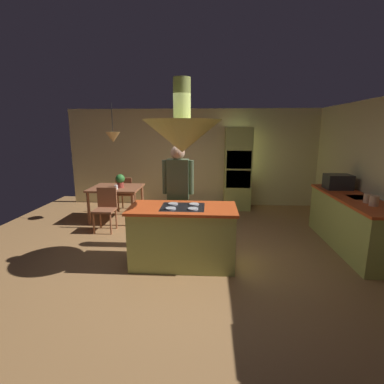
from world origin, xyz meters
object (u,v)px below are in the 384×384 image
object	(u,v)px
cup_on_table	(116,187)
canister_flour	(374,201)
oven_tower	(238,169)
chair_facing_island	(106,206)
chair_by_back_wall	(126,192)
kitchen_island	(183,236)
potted_plant_on_table	(120,180)
canister_sugar	(367,198)
dining_table	(116,191)
person_at_island	(178,190)
microwave_on_counter	(338,182)

from	to	relation	value
cup_on_table	canister_flour	bearing A→B (deg)	-20.08
cup_on_table	oven_tower	bearing A→B (deg)	26.86
chair_facing_island	chair_by_back_wall	world-z (taller)	same
kitchen_island	canister_flour	distance (m)	2.90
potted_plant_on_table	cup_on_table	bearing A→B (deg)	-103.16
canister_sugar	dining_table	bearing A→B (deg)	159.64
person_at_island	canister_sugar	distance (m)	2.99
chair_facing_island	canister_sugar	xyz separation A→B (m)	(4.54, -0.99, 0.47)
canister_flour	cup_on_table	bearing A→B (deg)	159.92
canister_sugar	canister_flour	bearing A→B (deg)	-90.00
dining_table	chair_by_back_wall	world-z (taller)	chair_by_back_wall
person_at_island	chair_facing_island	size ratio (longest dim) A/B	2.03
potted_plant_on_table	canister_sugar	size ratio (longest dim) A/B	2.03
kitchen_island	potted_plant_on_table	size ratio (longest dim) A/B	5.28
cup_on_table	dining_table	bearing A→B (deg)	109.01
chair_facing_island	cup_on_table	world-z (taller)	chair_facing_island
potted_plant_on_table	cup_on_table	distance (m)	0.22
kitchen_island	dining_table	distance (m)	2.71
chair_by_back_wall	canister_flour	size ratio (longest dim) A/B	5.54
chair_by_back_wall	dining_table	bearing A→B (deg)	90.00
chair_facing_island	cup_on_table	xyz separation A→B (m)	(0.08, 0.46, 0.30)
microwave_on_counter	canister_flour	bearing A→B (deg)	-90.00
dining_table	canister_flour	size ratio (longest dim) A/B	6.95
oven_tower	canister_sugar	xyz separation A→B (m)	(1.74, -2.83, -0.06)
potted_plant_on_table	cup_on_table	size ratio (longest dim) A/B	3.33
chair_facing_island	canister_flour	xyz separation A→B (m)	(4.54, -1.17, 0.48)
oven_tower	chair_by_back_wall	distance (m)	2.89
chair_by_back_wall	cup_on_table	distance (m)	0.98
oven_tower	potted_plant_on_table	xyz separation A→B (m)	(-2.68, -1.20, -0.11)
oven_tower	potted_plant_on_table	bearing A→B (deg)	-155.86
kitchen_island	canister_sugar	bearing A→B (deg)	8.32
dining_table	canister_sugar	size ratio (longest dim) A/B	7.40
potted_plant_on_table	oven_tower	bearing A→B (deg)	24.14
microwave_on_counter	chair_facing_island	bearing A→B (deg)	-179.15
person_at_island	canister_sugar	bearing A→B (deg)	-4.77
person_at_island	cup_on_table	distance (m)	1.92
canister_flour	kitchen_island	bearing A→B (deg)	-175.26
oven_tower	microwave_on_counter	xyz separation A→B (m)	(1.74, -1.77, 0.01)
person_at_island	potted_plant_on_table	bearing A→B (deg)	136.20
canister_sugar	potted_plant_on_table	bearing A→B (deg)	159.77
dining_table	chair_facing_island	xyz separation A→B (m)	(0.00, -0.69, -0.16)
chair_facing_island	oven_tower	bearing A→B (deg)	33.21
cup_on_table	canister_flour	world-z (taller)	canister_flour
kitchen_island	person_at_island	world-z (taller)	person_at_island
chair_by_back_wall	potted_plant_on_table	distance (m)	0.87
cup_on_table	potted_plant_on_table	bearing A→B (deg)	76.84
chair_by_back_wall	oven_tower	bearing A→B (deg)	-170.81
potted_plant_on_table	microwave_on_counter	world-z (taller)	microwave_on_counter
person_at_island	chair_by_back_wall	world-z (taller)	person_at_island
person_at_island	canister_sugar	xyz separation A→B (m)	(2.98, -0.25, -0.04)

